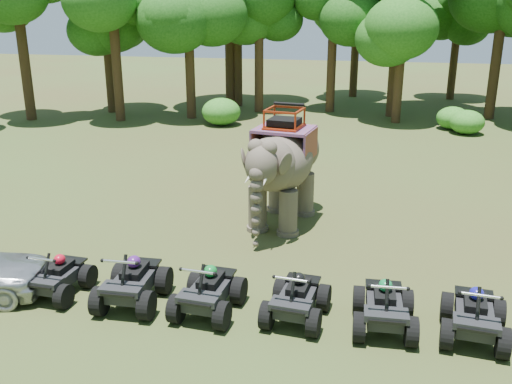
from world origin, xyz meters
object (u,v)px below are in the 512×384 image
(atv_0, at_px, (57,271))
(elephant, at_px, (283,166))
(atv_2, at_px, (208,285))
(atv_3, at_px, (297,293))
(atv_4, at_px, (385,301))
(atv_1, at_px, (132,276))
(atv_5, at_px, (475,309))

(atv_0, bearing_deg, elephant, 55.75)
(atv_2, xyz_separation_m, atv_3, (1.91, 0.13, -0.02))
(atv_2, distance_m, atv_3, 1.91)
(atv_0, relative_size, atv_3, 0.94)
(atv_3, distance_m, atv_4, 1.82)
(atv_1, bearing_deg, elephant, 64.47)
(atv_4, bearing_deg, atv_0, 178.04)
(atv_1, bearing_deg, atv_4, -0.87)
(elephant, relative_size, atv_3, 2.55)
(atv_5, bearing_deg, atv_2, -172.76)
(atv_1, xyz_separation_m, atv_2, (1.76, -0.01, -0.03))
(elephant, distance_m, atv_3, 5.77)
(atv_2, distance_m, atv_5, 5.50)
(atv_5, bearing_deg, atv_3, -173.88)
(atv_1, bearing_deg, atv_2, -2.58)
(atv_0, relative_size, atv_4, 0.91)
(elephant, xyz_separation_m, atv_1, (-2.44, -5.62, -1.12))
(atv_2, relative_size, atv_3, 1.04)
(atv_1, xyz_separation_m, atv_5, (7.26, 0.15, -0.03))
(atv_3, bearing_deg, atv_2, -170.84)
(atv_1, height_order, atv_3, atv_1)
(atv_0, bearing_deg, atv_3, 4.12)
(elephant, bearing_deg, atv_1, -104.86)
(atv_3, xyz_separation_m, atv_5, (3.58, 0.03, 0.02))
(elephant, relative_size, atv_0, 2.72)
(atv_1, bearing_deg, atv_0, 177.16)
(atv_2, relative_size, atv_4, 1.01)
(elephant, xyz_separation_m, atv_5, (4.82, -5.48, -1.15))
(atv_5, bearing_deg, atv_0, -173.66)
(atv_1, height_order, atv_4, atv_1)
(atv_0, bearing_deg, atv_1, 2.47)
(atv_1, relative_size, atv_2, 1.04)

